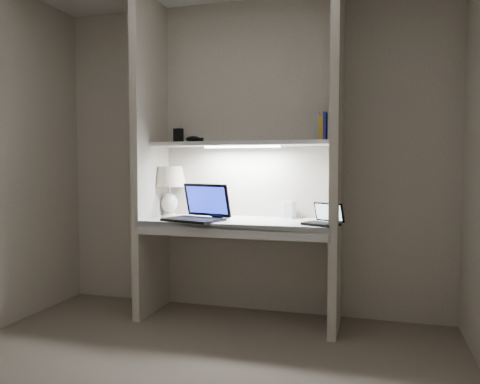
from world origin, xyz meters
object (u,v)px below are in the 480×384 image
(table_lamp, at_px, (169,182))
(laptop_main, at_px, (199,212))
(speaker, at_px, (289,210))
(laptop_netbook, at_px, (324,220))
(book_row, at_px, (328,128))

(table_lamp, height_order, laptop_main, table_lamp)
(laptop_main, xyz_separation_m, speaker, (0.64, 0.31, 0.01))
(table_lamp, bearing_deg, laptop_main, -34.69)
(laptop_netbook, height_order, book_row, book_row)
(book_row, bearing_deg, laptop_netbook, -88.06)
(table_lamp, distance_m, laptop_netbook, 1.35)
(laptop_main, relative_size, laptop_netbook, 1.65)
(table_lamp, distance_m, laptop_main, 0.48)
(laptop_main, bearing_deg, speaker, 42.06)
(table_lamp, xyz_separation_m, speaker, (0.99, 0.06, -0.21))
(laptop_main, distance_m, laptop_netbook, 0.95)
(table_lamp, height_order, book_row, book_row)
(laptop_main, bearing_deg, book_row, 32.49)
(table_lamp, xyz_separation_m, book_row, (1.29, 0.03, 0.42))
(laptop_netbook, xyz_separation_m, speaker, (-0.31, 0.34, 0.03))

